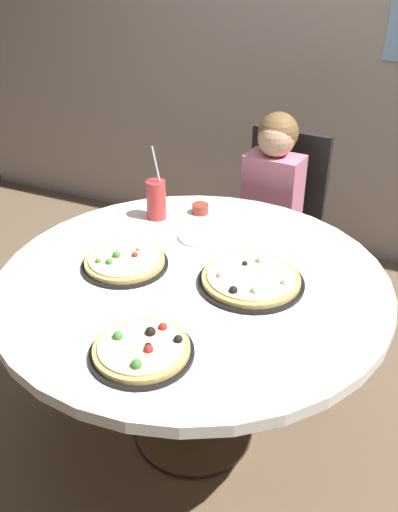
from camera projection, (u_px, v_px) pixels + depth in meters
The scene contains 11 objects.
ground_plane at pixel (194, 429), 2.22m from camera, with size 8.00×8.00×0.00m, color brown.
wall_with_window at pixel (336, 2), 2.89m from camera, with size 5.20×0.14×2.90m.
dining_table at pixel (193, 296), 1.88m from camera, with size 1.33×1.33×0.75m.
chair_wooden at pixel (278, 217), 2.72m from camera, with size 0.44×0.44×0.95m.
diner_child at pixel (263, 240), 2.61m from camera, with size 0.29×0.42×1.08m.
pizza_veggie at pixel (251, 280), 1.78m from camera, with size 0.36×0.36×0.05m.
pizza_cheese at pixel (125, 262), 1.88m from camera, with size 0.30×0.30×0.05m.
pizza_pepperoni at pixel (142, 350), 1.48m from camera, with size 0.29×0.29×0.05m.
soda_cup at pixel (156, 199), 2.18m from camera, with size 0.08×0.08×0.31m.
sauce_bowl at pixel (200, 209), 2.25m from camera, with size 0.07×0.07×0.04m, color brown.
plate_small at pixel (202, 236), 2.07m from camera, with size 0.18×0.18×0.01m, color white.
Camera 1 is at (0.67, -1.40, 1.74)m, focal length 37.83 mm.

